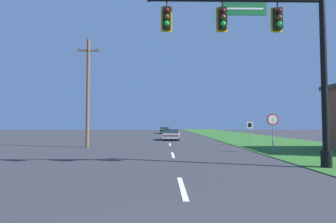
{
  "coord_description": "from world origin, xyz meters",
  "views": [
    {
      "loc": [
        -0.54,
        -1.84,
        1.9
      ],
      "look_at": [
        0.0,
        32.26,
        3.48
      ],
      "focal_mm": 28.0,
      "sensor_mm": 36.0,
      "label": 1
    }
  ],
  "objects_px": {
    "route_sign_post": "(250,128)",
    "stop_sign": "(273,124)",
    "far_car": "(164,130)",
    "car_ahead": "(172,135)",
    "utility_pole_near": "(88,91)",
    "signal_mast": "(277,51)"
  },
  "relations": [
    {
      "from": "route_sign_post",
      "to": "stop_sign",
      "type": "bearing_deg",
      "value": -94.88
    },
    {
      "from": "far_car",
      "to": "stop_sign",
      "type": "distance_m",
      "value": 34.89
    },
    {
      "from": "car_ahead",
      "to": "stop_sign",
      "type": "xyz_separation_m",
      "value": [
        6.19,
        -13.62,
        1.26
      ]
    },
    {
      "from": "far_car",
      "to": "stop_sign",
      "type": "relative_size",
      "value": 1.83
    },
    {
      "from": "stop_sign",
      "to": "route_sign_post",
      "type": "bearing_deg",
      "value": 85.12
    },
    {
      "from": "route_sign_post",
      "to": "utility_pole_near",
      "type": "bearing_deg",
      "value": -171.14
    },
    {
      "from": "car_ahead",
      "to": "signal_mast",
      "type": "bearing_deg",
      "value": -78.39
    },
    {
      "from": "signal_mast",
      "to": "far_car",
      "type": "distance_m",
      "value": 40.55
    },
    {
      "from": "car_ahead",
      "to": "utility_pole_near",
      "type": "height_order",
      "value": "utility_pole_near"
    },
    {
      "from": "utility_pole_near",
      "to": "car_ahead",
      "type": "bearing_deg",
      "value": 53.9
    },
    {
      "from": "car_ahead",
      "to": "far_car",
      "type": "relative_size",
      "value": 0.95
    },
    {
      "from": "car_ahead",
      "to": "route_sign_post",
      "type": "height_order",
      "value": "route_sign_post"
    },
    {
      "from": "utility_pole_near",
      "to": "signal_mast",
      "type": "bearing_deg",
      "value": -41.82
    },
    {
      "from": "signal_mast",
      "to": "stop_sign",
      "type": "bearing_deg",
      "value": 69.52
    },
    {
      "from": "car_ahead",
      "to": "far_car",
      "type": "xyz_separation_m",
      "value": [
        -0.79,
        20.54,
        0.0
      ]
    },
    {
      "from": "far_car",
      "to": "route_sign_post",
      "type": "xyz_separation_m",
      "value": [
        7.51,
        -28.02,
        0.92
      ]
    },
    {
      "from": "route_sign_post",
      "to": "signal_mast",
      "type": "bearing_deg",
      "value": -102.74
    },
    {
      "from": "far_car",
      "to": "stop_sign",
      "type": "height_order",
      "value": "stop_sign"
    },
    {
      "from": "car_ahead",
      "to": "far_car",
      "type": "distance_m",
      "value": 20.55
    },
    {
      "from": "car_ahead",
      "to": "utility_pole_near",
      "type": "bearing_deg",
      "value": -126.1
    },
    {
      "from": "signal_mast",
      "to": "stop_sign",
      "type": "height_order",
      "value": "signal_mast"
    },
    {
      "from": "route_sign_post",
      "to": "far_car",
      "type": "bearing_deg",
      "value": 105.0
    }
  ]
}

